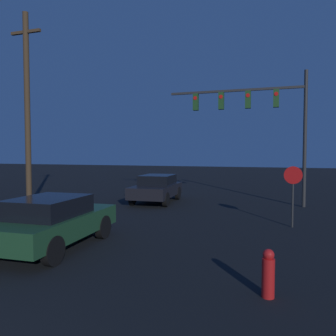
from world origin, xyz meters
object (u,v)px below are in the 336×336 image
(car_far, at_px, (157,188))
(fire_hydrant, at_px, (268,274))
(stop_sign, at_px, (293,185))
(car_near, at_px, (52,221))
(traffic_signal_mast, at_px, (259,112))
(utility_pole, at_px, (27,107))

(car_far, bearing_deg, fire_hydrant, 117.03)
(stop_sign, distance_m, fire_hydrant, 6.47)
(car_near, height_order, traffic_signal_mast, traffic_signal_mast)
(stop_sign, distance_m, utility_pole, 13.00)
(traffic_signal_mast, distance_m, fire_hydrant, 12.09)
(car_near, height_order, car_far, same)
(car_near, distance_m, car_far, 9.07)
(car_near, bearing_deg, utility_pole, 133.09)
(car_near, xyz_separation_m, fire_hydrant, (5.93, -1.42, -0.33))
(car_far, height_order, fire_hydrant, car_far)
(utility_pole, bearing_deg, car_near, -44.81)
(traffic_signal_mast, bearing_deg, utility_pole, -159.88)
(car_far, distance_m, fire_hydrant, 12.11)
(car_near, xyz_separation_m, utility_pole, (-5.82, 5.78, 4.22))
(car_near, height_order, fire_hydrant, car_near)
(car_near, distance_m, traffic_signal_mast, 11.86)
(car_near, relative_size, utility_pole, 0.44)
(car_near, bearing_deg, stop_sign, 34.16)
(traffic_signal_mast, bearing_deg, car_far, -171.82)
(car_near, bearing_deg, traffic_signal_mast, 59.77)
(traffic_signal_mast, distance_m, stop_sign, 6.09)
(car_far, xyz_separation_m, fire_hydrant, (6.03, -10.49, -0.33))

